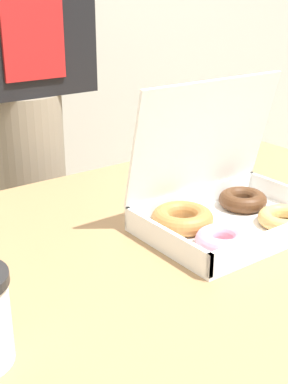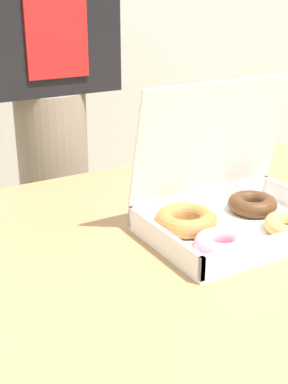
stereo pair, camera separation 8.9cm
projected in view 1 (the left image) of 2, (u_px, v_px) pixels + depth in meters
name	position (u px, v px, depth m)	size (l,w,h in m)	color
donut_box	(224.00, 205.00, 0.98)	(0.33, 0.25, 0.27)	white
person_customer	(21.00, 65.00, 1.33)	(0.35, 0.22, 1.71)	gray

